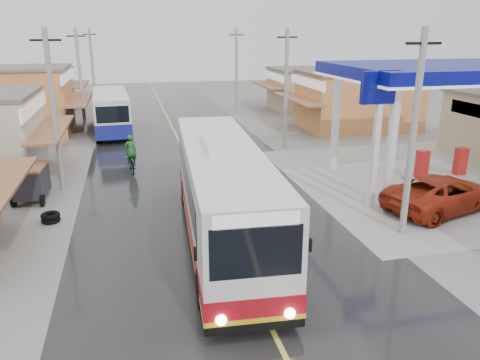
{
  "coord_description": "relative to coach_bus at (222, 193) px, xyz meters",
  "views": [
    {
      "loc": [
        -3.38,
        -15.38,
        7.86
      ],
      "look_at": [
        1.15,
        3.75,
        1.53
      ],
      "focal_mm": 35.0,
      "sensor_mm": 36.0,
      "label": 1
    }
  ],
  "objects": [
    {
      "name": "tyre_stack",
      "position": [
        -6.83,
        3.42,
        -1.74
      ],
      "size": [
        0.81,
        0.81,
        0.41
      ],
      "color": "black",
      "rests_on": "ground"
    },
    {
      "name": "ground",
      "position": [
        0.17,
        -1.11,
        -1.95
      ],
      "size": [
        120.0,
        120.0,
        0.0
      ],
      "primitive_type": "plane",
      "color": "slate",
      "rests_on": "ground"
    },
    {
      "name": "cyclist",
      "position": [
        -3.31,
        10.27,
        -1.22
      ],
      "size": [
        0.89,
        2.11,
        2.22
      ],
      "rotation": [
        0.0,
        0.0,
        0.09
      ],
      "color": "black",
      "rests_on": "ground"
    },
    {
      "name": "jeepney",
      "position": [
        10.31,
        0.83,
        -1.14
      ],
      "size": [
        6.34,
        4.28,
        1.61
      ],
      "primitive_type": "imported",
      "rotation": [
        0.0,
        0.0,
        1.87
      ],
      "color": "maroon",
      "rests_on": "ground"
    },
    {
      "name": "shopfronts_right",
      "position": [
        15.17,
        10.89,
        -1.95
      ],
      "size": [
        11.0,
        44.0,
        4.8
      ],
      "primitive_type": null,
      "color": "#BCB4A4",
      "rests_on": "ground"
    },
    {
      "name": "tricycle_near",
      "position": [
        -8.04,
        6.44,
        -0.97
      ],
      "size": [
        1.59,
        2.32,
        1.72
      ],
      "rotation": [
        0.0,
        0.0,
        -0.05
      ],
      "color": "#26262D",
      "rests_on": "ground"
    },
    {
      "name": "coach_bus",
      "position": [
        0.0,
        0.0,
        0.0
      ],
      "size": [
        3.67,
        13.09,
        4.04
      ],
      "rotation": [
        0.0,
        0.0,
        -0.06
      ],
      "color": "silver",
      "rests_on": "road"
    },
    {
      "name": "utility_poles_right",
      "position": [
        7.17,
        13.89,
        -1.95
      ],
      "size": [
        1.6,
        36.0,
        8.0
      ],
      "primitive_type": null,
      "color": "gray",
      "rests_on": "ground"
    },
    {
      "name": "road",
      "position": [
        0.17,
        13.89,
        -1.94
      ],
      "size": [
        12.0,
        90.0,
        0.02
      ],
      "primitive_type": "cube",
      "color": "black",
      "rests_on": "ground"
    },
    {
      "name": "second_bus",
      "position": [
        -4.63,
        21.74,
        -0.24
      ],
      "size": [
        3.05,
        9.69,
        3.18
      ],
      "rotation": [
        0.0,
        0.0,
        0.05
      ],
      "color": "silver",
      "rests_on": "road"
    },
    {
      "name": "centre_line",
      "position": [
        0.17,
        13.89,
        -1.93
      ],
      "size": [
        0.15,
        90.0,
        0.01
      ],
      "primitive_type": "cube",
      "color": "#D8CC4C",
      "rests_on": "road"
    },
    {
      "name": "tricycle_far",
      "position": [
        -9.23,
        10.69,
        -0.96
      ],
      "size": [
        1.6,
        2.33,
        1.72
      ],
      "rotation": [
        0.0,
        0.0,
        -0.06
      ],
      "color": "#26262D",
      "rests_on": "ground"
    },
    {
      "name": "utility_poles_left",
      "position": [
        -6.83,
        14.89,
        -1.95
      ],
      "size": [
        1.6,
        50.0,
        8.0
      ],
      "primitive_type": null,
      "color": "gray",
      "rests_on": "ground"
    }
  ]
}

